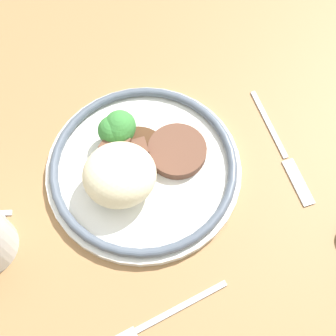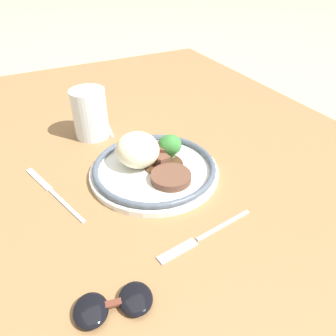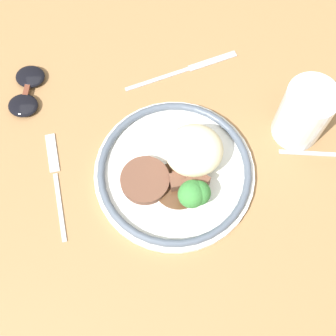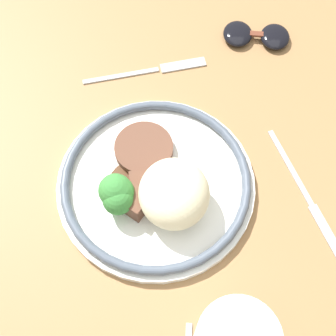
% 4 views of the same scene
% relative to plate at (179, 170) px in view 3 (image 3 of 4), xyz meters
% --- Properties ---
extents(ground_plane, '(8.00, 8.00, 0.00)m').
position_rel_plate_xyz_m(ground_plane, '(0.02, 0.06, -0.06)').
color(ground_plane, tan).
extents(dining_table, '(1.44, 1.15, 0.04)m').
position_rel_plate_xyz_m(dining_table, '(0.02, 0.06, -0.04)').
color(dining_table, olive).
rests_on(dining_table, ground).
extents(plate, '(0.26, 0.26, 0.08)m').
position_rel_plate_xyz_m(plate, '(0.00, 0.00, 0.00)').
color(plate, white).
rests_on(plate, dining_table).
extents(juice_glass, '(0.08, 0.08, 0.11)m').
position_rel_plate_xyz_m(juice_glass, '(0.20, 0.07, 0.03)').
color(juice_glass, yellow).
rests_on(juice_glass, dining_table).
extents(fork, '(0.04, 0.19, 0.00)m').
position_rel_plate_xyz_m(fork, '(-0.20, 0.02, -0.02)').
color(fork, '#ADADB2').
rests_on(fork, dining_table).
extents(knife, '(0.21, 0.07, 0.00)m').
position_rel_plate_xyz_m(knife, '(0.03, 0.20, -0.02)').
color(knife, '#ADADB2').
rests_on(knife, dining_table).
extents(sunglasses, '(0.07, 0.11, 0.02)m').
position_rel_plate_xyz_m(sunglasses, '(-0.25, 0.17, -0.01)').
color(sunglasses, black).
rests_on(sunglasses, dining_table).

